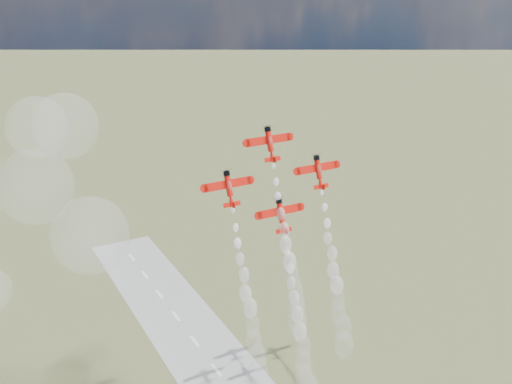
{
  "coord_description": "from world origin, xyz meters",
  "views": [
    {
      "loc": [
        -71.86,
        -132.97,
        137.12
      ],
      "look_at": [
        0.02,
        0.14,
        78.89
      ],
      "focal_mm": 42.0,
      "sensor_mm": 36.0,
      "label": 1
    }
  ],
  "objects_px": {
    "plane_right": "(318,171)",
    "plane_slot": "(281,215)",
    "plane_lead": "(270,143)",
    "plane_left": "(229,188)"
  },
  "relations": [
    {
      "from": "plane_right",
      "to": "plane_slot",
      "type": "distance_m",
      "value": 17.28
    },
    {
      "from": "plane_lead",
      "to": "plane_right",
      "type": "bearing_deg",
      "value": -13.12
    },
    {
      "from": "plane_lead",
      "to": "plane_left",
      "type": "relative_size",
      "value": 1.0
    },
    {
      "from": "plane_lead",
      "to": "plane_right",
      "type": "height_order",
      "value": "plane_lead"
    },
    {
      "from": "plane_right",
      "to": "plane_slot",
      "type": "xyz_separation_m",
      "value": [
        -14.16,
        -3.3,
        -9.35
      ]
    },
    {
      "from": "plane_left",
      "to": "plane_slot",
      "type": "height_order",
      "value": "plane_left"
    },
    {
      "from": "plane_left",
      "to": "plane_slot",
      "type": "bearing_deg",
      "value": -13.12
    },
    {
      "from": "plane_lead",
      "to": "plane_right",
      "type": "relative_size",
      "value": 1.0
    },
    {
      "from": "plane_lead",
      "to": "plane_slot",
      "type": "bearing_deg",
      "value": -90.0
    },
    {
      "from": "plane_lead",
      "to": "plane_left",
      "type": "bearing_deg",
      "value": -166.88
    }
  ]
}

